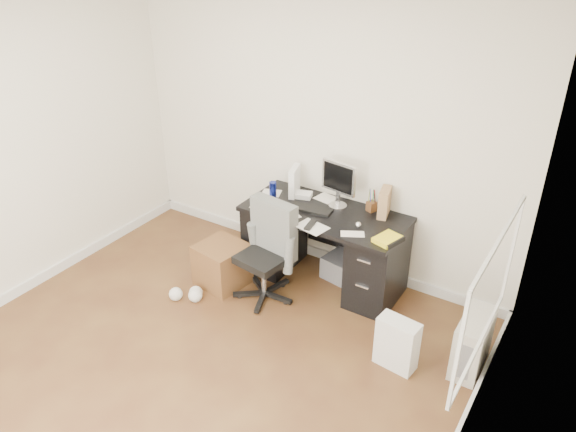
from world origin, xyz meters
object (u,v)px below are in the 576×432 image
(pc_tower, at_px, (472,343))
(desk, at_px, (324,245))
(wicker_basket, at_px, (222,264))
(lcd_monitor, at_px, (339,185))
(office_chair, at_px, (263,253))
(keyboard, at_px, (310,209))

(pc_tower, bearing_deg, desk, 164.43)
(wicker_basket, bearing_deg, pc_tower, 3.25)
(desk, distance_m, lcd_monitor, 0.60)
(pc_tower, xyz_separation_m, wicker_basket, (-2.34, -0.13, -0.03))
(wicker_basket, bearing_deg, office_chair, 4.41)
(desk, relative_size, office_chair, 1.60)
(pc_tower, bearing_deg, lcd_monitor, 158.64)
(keyboard, relative_size, pc_tower, 0.87)
(lcd_monitor, distance_m, keyboard, 0.34)
(lcd_monitor, xyz_separation_m, wicker_basket, (-0.84, -0.71, -0.77))
(keyboard, bearing_deg, desk, 10.45)
(keyboard, distance_m, office_chair, 0.59)
(desk, bearing_deg, pc_tower, -15.22)
(pc_tower, relative_size, wicker_basket, 1.13)
(lcd_monitor, relative_size, wicker_basket, 1.08)
(wicker_basket, bearing_deg, keyboard, 37.92)
(lcd_monitor, height_order, wicker_basket, lcd_monitor)
(keyboard, bearing_deg, lcd_monitor, 39.98)
(office_chair, distance_m, pc_tower, 1.90)
(lcd_monitor, bearing_deg, wicker_basket, -130.68)
(desk, distance_m, pc_tower, 1.61)
(desk, xyz_separation_m, lcd_monitor, (0.05, 0.15, 0.58))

